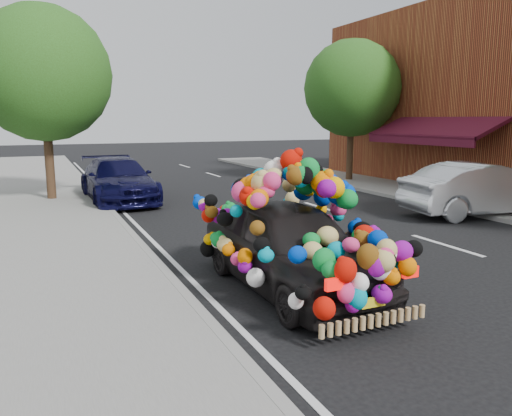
{
  "coord_description": "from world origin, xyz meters",
  "views": [
    {
      "loc": [
        -4.24,
        -7.73,
        2.63
      ],
      "look_at": [
        -0.82,
        -0.03,
        1.13
      ],
      "focal_mm": 35.0,
      "sensor_mm": 36.0,
      "label": 1
    }
  ],
  "objects": [
    {
      "name": "ground",
      "position": [
        0.0,
        0.0,
        0.0
      ],
      "size": [
        100.0,
        100.0,
        0.0
      ],
      "primitive_type": "plane",
      "color": "black",
      "rests_on": "ground"
    },
    {
      "name": "sidewalk",
      "position": [
        -4.3,
        0.0,
        0.06
      ],
      "size": [
        4.0,
        60.0,
        0.12
      ],
      "primitive_type": "cube",
      "color": "gray",
      "rests_on": "ground"
    },
    {
      "name": "kerb",
      "position": [
        -2.35,
        0.0,
        0.07
      ],
      "size": [
        0.15,
        60.0,
        0.13
      ],
      "primitive_type": "cube",
      "color": "gray",
      "rests_on": "ground"
    },
    {
      "name": "footpath_far",
      "position": [
        8.2,
        3.0,
        0.06
      ],
      "size": [
        3.0,
        40.0,
        0.12
      ],
      "primitive_type": "cube",
      "color": "gray",
      "rests_on": "ground"
    },
    {
      "name": "lane_markings",
      "position": [
        3.6,
        0.0,
        0.01
      ],
      "size": [
        6.0,
        50.0,
        0.01
      ],
      "primitive_type": null,
      "color": "silver",
      "rests_on": "ground"
    },
    {
      "name": "tree_near_sidewalk",
      "position": [
        -3.8,
        9.5,
        4.02
      ],
      "size": [
        4.2,
        4.2,
        6.13
      ],
      "color": "#332114",
      "rests_on": "ground"
    },
    {
      "name": "tree_far_b",
      "position": [
        8.0,
        10.0,
        3.89
      ],
      "size": [
        4.0,
        4.0,
        5.9
      ],
      "color": "#332114",
      "rests_on": "ground"
    },
    {
      "name": "plush_art_car",
      "position": [
        -0.69,
        -1.06,
        1.04
      ],
      "size": [
        2.07,
        4.31,
        2.04
      ],
      "rotation": [
        0.0,
        0.0,
        0.02
      ],
      "color": "black",
      "rests_on": "ground"
    },
    {
      "name": "navy_sedan",
      "position": [
        -1.8,
        8.77,
        0.7
      ],
      "size": [
        2.1,
        4.88,
        1.4
      ],
      "primitive_type": "imported",
      "rotation": [
        0.0,
        0.0,
        0.03
      ],
      "color": "black",
      "rests_on": "ground"
    },
    {
      "name": "silver_hatchback",
      "position": [
        6.97,
        2.14,
        0.73
      ],
      "size": [
        4.64,
        2.21,
        1.47
      ],
      "primitive_type": "imported",
      "rotation": [
        0.0,
        0.0,
        1.42
      ],
      "color": "silver",
      "rests_on": "ground"
    }
  ]
}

